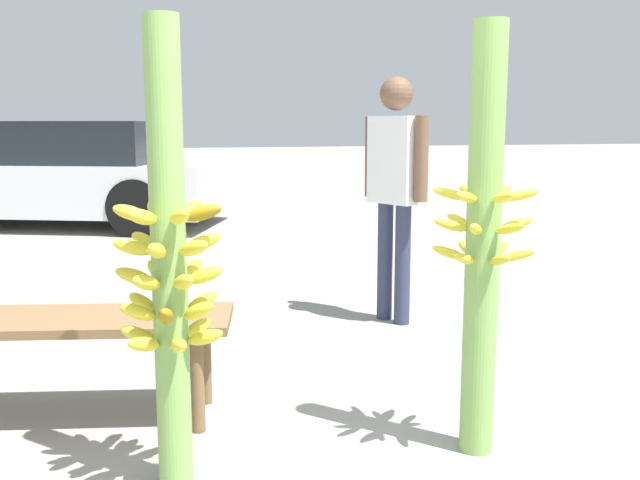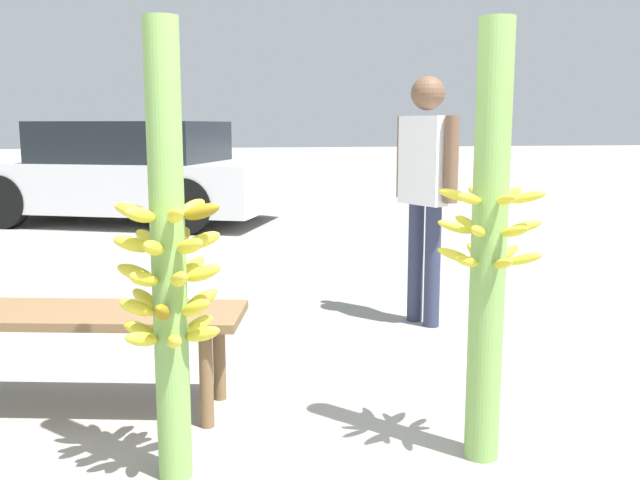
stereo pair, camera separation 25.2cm
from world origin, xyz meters
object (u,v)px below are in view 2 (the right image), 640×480
object	(u,v)px
banana_stalk_left	(169,262)
vendor_person	(426,176)
market_bench	(78,324)
parked_car	(126,174)
banana_stalk_center	(489,245)

from	to	relation	value
banana_stalk_left	vendor_person	bearing A→B (deg)	48.29
market_bench	parked_car	size ratio (longest dim) A/B	0.35
banana_stalk_center	vendor_person	world-z (taller)	banana_stalk_center
banana_stalk_center	market_bench	xyz separation A→B (m)	(-1.63, 0.80, -0.45)
market_bench	banana_stalk_left	bearing A→B (deg)	-46.20
banana_stalk_left	banana_stalk_center	distance (m)	1.20
banana_stalk_center	parked_car	size ratio (longest dim) A/B	0.39
banana_stalk_center	parked_car	xyz separation A→B (m)	(-1.84, 7.47, -0.20)
vendor_person	market_bench	distance (m)	2.39
banana_stalk_left	parked_car	world-z (taller)	banana_stalk_left
vendor_person	parked_car	size ratio (longest dim) A/B	0.37
banana_stalk_center	market_bench	world-z (taller)	banana_stalk_center
vendor_person	market_bench	world-z (taller)	vendor_person
banana_stalk_center	parked_car	distance (m)	7.70
banana_stalk_left	market_bench	bearing A→B (deg)	120.41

